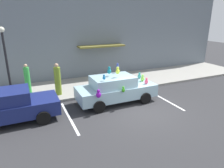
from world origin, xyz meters
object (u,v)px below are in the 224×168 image
teddy_bear_on_sidewalk (97,85)px  pedestrian_walking_past (58,80)px  plush_covered_car (116,89)px  parked_sedan_behind (9,106)px  pedestrian_near_shopfront (28,80)px  street_lamp_post (6,59)px

teddy_bear_on_sidewalk → pedestrian_walking_past: size_ratio=0.32×
plush_covered_car → parked_sedan_behind: bearing=-179.1°
pedestrian_near_shopfront → pedestrian_walking_past: 1.84m
parked_sedan_behind → pedestrian_near_shopfront: 3.27m
pedestrian_near_shopfront → pedestrian_walking_past: size_ratio=0.97×
plush_covered_car → teddy_bear_on_sidewalk: size_ratio=7.33×
parked_sedan_behind → street_lamp_post: (0.11, 1.84, 1.84)m
teddy_bear_on_sidewalk → pedestrian_walking_past: pedestrian_walking_past is taller
street_lamp_post → parked_sedan_behind: bearing=-93.5°
parked_sedan_behind → pedestrian_near_shopfront: size_ratio=2.28×
parked_sedan_behind → pedestrian_near_shopfront: (0.99, 3.10, 0.24)m
parked_sedan_behind → plush_covered_car: bearing=0.9°
plush_covered_car → parked_sedan_behind: plush_covered_car is taller
parked_sedan_behind → teddy_bear_on_sidewalk: parked_sedan_behind is taller
plush_covered_car → pedestrian_near_shopfront: 5.39m
teddy_bear_on_sidewalk → pedestrian_near_shopfront: 4.27m
street_lamp_post → pedestrian_near_shopfront: 2.22m
street_lamp_post → pedestrian_near_shopfront: size_ratio=2.17×
parked_sedan_behind → pedestrian_near_shopfront: bearing=72.4°
pedestrian_near_shopfront → pedestrian_walking_past: pedestrian_walking_past is taller
pedestrian_walking_past → plush_covered_car: bearing=-38.0°
street_lamp_post → pedestrian_walking_past: (2.52, 0.44, -1.58)m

